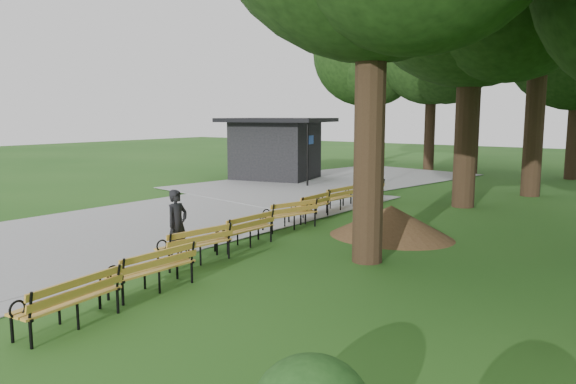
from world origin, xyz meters
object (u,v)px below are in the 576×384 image
Objects in this scene: person at (177,224)px; lamp_post at (375,135)px; kiosk at (275,149)px; bench_3 at (244,230)px; bench_5 at (309,206)px; dirt_mound at (391,221)px; bench_7 at (367,191)px; bench_0 at (68,300)px; bench_2 at (194,245)px; bench_4 at (289,214)px; bench_6 at (335,198)px; bench_1 at (152,269)px.

lamp_post is (-2.02, 14.01, 1.60)m from person.
bench_3 is at bearing -68.70° from kiosk.
lamp_post is 12.63m from bench_3.
person is 5.75m from bench_5.
kiosk reaches higher than dirt_mound.
person is 0.86× the size of bench_5.
dirt_mound and bench_7 have the same top height.
kiosk is at bearing -138.92° from bench_5.
bench_0 is at bearing 9.90° from bench_7.
bench_2 is 1.00× the size of bench_4.
kiosk is at bearing -144.08° from bench_3.
bench_3 is (0.51, 1.79, -0.38)m from person.
kiosk is 2.68× the size of bench_6.
bench_3 is (-0.14, 1.88, 0.00)m from bench_2.
kiosk is 14.79m from bench_3.
lamp_post is 1.79× the size of bench_5.
bench_5 is (-1.52, 7.69, 0.00)m from bench_1.
bench_3 is 3.99m from bench_5.
bench_5 is at bearing 3.42° from bench_7.
bench_6 is at bearing -74.95° from lamp_post.
person is 0.56× the size of dirt_mound.
bench_3 is 5.99m from bench_6.
bench_4 is at bearing 9.95° from bench_5.
bench_7 is (0.09, 2.20, 0.00)m from bench_6.
dirt_mound is (10.82, -8.97, -1.15)m from kiosk.
bench_1 is 1.00× the size of bench_4.
person is at bearing -121.41° from dirt_mound.
kiosk is 2.68× the size of bench_2.
bench_1 is at bearing 30.16° from bench_2.
bench_0 is at bearing 13.91° from bench_6.
bench_6 is (-0.21, 1.99, 0.00)m from bench_5.
bench_2 is 1.00× the size of bench_7.
bench_0 is at bearing -98.58° from dirt_mound.
bench_2 is (-1.08, 3.83, 0.00)m from bench_0.
bench_1 is at bearing 15.27° from bench_3.
bench_2 is at bearing 6.06° from bench_3.
bench_2 is at bearing -79.31° from lamp_post.
person is 7.74m from bench_6.
bench_7 is (-1.96, 13.85, 0.00)m from bench_0.
bench_6 is (1.69, -6.28, -1.98)m from lamp_post.
bench_1 is at bearing 9.68° from bench_7.
bench_5 is (-3.19, 0.70, 0.00)m from dirt_mound.
dirt_mound and bench_6 have the same top height.
bench_3 is 1.00× the size of bench_6.
bench_5 is at bearing 167.67° from dirt_mound.
bench_4 is (-1.22, 6.20, 0.00)m from bench_1.
lamp_post reaches higher than bench_4.
dirt_mound is 7.19m from bench_1.
bench_2 is 1.00× the size of bench_5.
bench_4 is at bearing -165.80° from bench_2.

